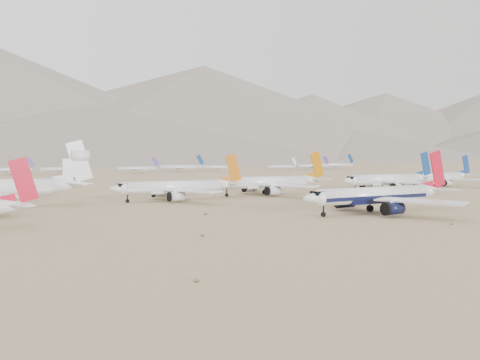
{
  "coord_description": "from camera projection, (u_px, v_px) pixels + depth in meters",
  "views": [
    {
      "loc": [
        -79.91,
        -96.34,
        15.45
      ],
      "look_at": [
        -3.39,
        45.64,
        7.0
      ],
      "focal_mm": 35.0,
      "sensor_mm": 36.0,
      "label": 1
    }
  ],
  "objects": [
    {
      "name": "mountain_range",
      "position": [
        37.0,
        104.0,
        1595.41
      ],
      "size": [
        7354.0,
        3024.0,
        470.0
      ],
      "color": "slate",
      "rests_on": "ground"
    },
    {
      "name": "distant_storage_row",
      "position": [
        118.0,
        168.0,
        406.45
      ],
      "size": [
        570.02,
        61.8,
        15.51
      ],
      "color": "silver",
      "rests_on": "ground"
    },
    {
      "name": "row2_orange_tail",
      "position": [
        179.0,
        187.0,
        161.05
      ],
      "size": [
        45.42,
        44.43,
        16.2
      ],
      "color": "white",
      "rests_on": "ground"
    },
    {
      "name": "main_airliner",
      "position": [
        380.0,
        195.0,
        126.39
      ],
      "size": [
        48.55,
        47.42,
        17.13
      ],
      "color": "white",
      "rests_on": "ground"
    },
    {
      "name": "row2_navy_widebody",
      "position": [
        389.0,
        180.0,
        203.98
      ],
      "size": [
        49.02,
        47.93,
        17.44
      ],
      "color": "white",
      "rests_on": "ground"
    },
    {
      "name": "ground",
      "position": [
        333.0,
        214.0,
        123.36
      ],
      "size": [
        7000.0,
        7000.0,
        0.0
      ],
      "primitive_type": "plane",
      "color": "#8D7252",
      "rests_on": "ground"
    },
    {
      "name": "desert_scrub",
      "position": [
        431.0,
        227.0,
        98.73
      ],
      "size": [
        261.14,
        121.67,
        0.63
      ],
      "color": "brown",
      "rests_on": "ground"
    },
    {
      "name": "foothills",
      "position": [
        228.0,
        137.0,
        1336.37
      ],
      "size": [
        4637.5,
        1395.0,
        155.0
      ],
      "color": "slate",
      "rests_on": "ground"
    },
    {
      "name": "row2_blue_far",
      "position": [
        439.0,
        177.0,
        237.84
      ],
      "size": [
        45.05,
        44.04,
        16.01
      ],
      "color": "white",
      "rests_on": "ground"
    },
    {
      "name": "row2_gold_tail",
      "position": [
        270.0,
        182.0,
        183.87
      ],
      "size": [
        48.83,
        47.76,
        17.39
      ],
      "color": "white",
      "rests_on": "ground"
    }
  ]
}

